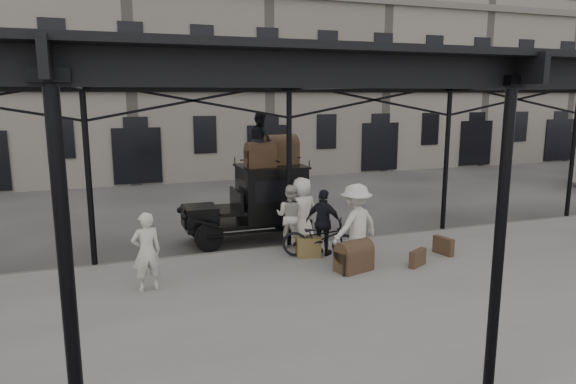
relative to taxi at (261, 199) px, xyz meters
name	(u,v)px	position (x,y,z in m)	size (l,w,h in m)	color
ground	(317,273)	(0.41, -3.28, -1.20)	(120.00, 120.00, 0.00)	#383533
platform	(356,301)	(0.41, -5.28, -1.13)	(28.00, 8.00, 0.15)	slate
canopy	(355,73)	(0.41, -5.01, 3.39)	(22.50, 9.00, 4.74)	black
building_frontage	(189,42)	(0.41, 14.72, 5.80)	(64.00, 8.00, 14.00)	slate
taxi	(261,199)	(0.00, 0.00, 0.00)	(3.65, 1.55, 2.18)	black
porter_left	(147,252)	(-3.51, -3.42, -0.22)	(0.61, 0.40, 1.68)	beige
porter_midleft	(290,216)	(0.38, -1.48, -0.20)	(0.83, 0.65, 1.71)	beige
porter_centre	(302,212)	(0.70, -1.48, -0.11)	(0.92, 0.60, 1.88)	silver
porter_official	(324,222)	(0.94, -2.43, -0.20)	(1.00, 0.41, 1.70)	black
porter_right	(356,226)	(1.29, -3.50, -0.06)	(1.29, 0.74, 2.00)	beige
bicycle	(320,238)	(0.75, -2.62, -0.55)	(0.66, 1.90, 1.00)	black
porter_roof	(260,140)	(-0.03, -0.10, 1.74)	(0.74, 0.58, 1.53)	black
steamer_trunk_roof_near	(260,157)	(-0.08, -0.25, 1.27)	(0.81, 0.50, 0.60)	#4D3723
steamer_trunk_roof_far	(280,152)	(0.67, 0.20, 1.34)	(0.98, 0.60, 0.72)	#4D3723
steamer_trunk_platform	(354,258)	(1.11, -3.79, -0.75)	(0.84, 0.51, 0.61)	#4D3723
wicker_hamper	(308,246)	(0.52, -2.40, -0.80)	(0.60, 0.45, 0.50)	olive
suitcase_upright	(443,246)	(3.85, -3.44, -0.83)	(0.15, 0.60, 0.45)	#4D3723
suitcase_flat	(418,258)	(2.70, -4.01, -0.85)	(0.60, 0.15, 0.40)	#4D3723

